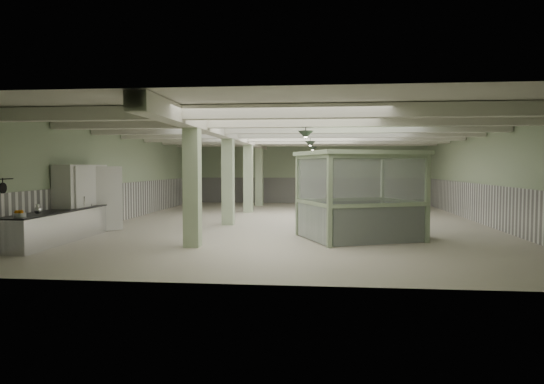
# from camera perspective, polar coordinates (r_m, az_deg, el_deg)

# --- Properties ---
(floor) EXTENTS (20.00, 20.00, 0.00)m
(floor) POSITION_cam_1_polar(r_m,az_deg,el_deg) (18.82, 2.92, -3.59)
(floor) COLOR beige
(floor) RESTS_ON ground
(ceiling) EXTENTS (14.00, 20.00, 0.02)m
(ceiling) POSITION_cam_1_polar(r_m,az_deg,el_deg) (18.75, 2.95, 7.41)
(ceiling) COLOR silver
(ceiling) RESTS_ON wall_back
(wall_back) EXTENTS (14.00, 0.02, 3.60)m
(wall_back) POSITION_cam_1_polar(r_m,az_deg,el_deg) (28.69, 3.94, 2.28)
(wall_back) COLOR #9AAC8A
(wall_back) RESTS_ON floor
(wall_front) EXTENTS (14.00, 0.02, 3.60)m
(wall_front) POSITION_cam_1_polar(r_m,az_deg,el_deg) (8.73, -0.39, 0.65)
(wall_front) COLOR #9AAC8A
(wall_front) RESTS_ON floor
(wall_left) EXTENTS (0.02, 20.00, 3.60)m
(wall_left) POSITION_cam_1_polar(r_m,az_deg,el_deg) (20.30, -17.23, 1.86)
(wall_left) COLOR #9AAC8A
(wall_left) RESTS_ON floor
(wall_right) EXTENTS (0.02, 20.00, 3.60)m
(wall_right) POSITION_cam_1_polar(r_m,az_deg,el_deg) (19.63, 23.80, 1.70)
(wall_right) COLOR #9AAC8A
(wall_right) RESTS_ON floor
(wainscot_left) EXTENTS (0.05, 19.90, 1.50)m
(wainscot_left) POSITION_cam_1_polar(r_m,az_deg,el_deg) (20.33, -17.12, -1.10)
(wainscot_left) COLOR silver
(wainscot_left) RESTS_ON floor
(wainscot_right) EXTENTS (0.05, 19.90, 1.50)m
(wainscot_right) POSITION_cam_1_polar(r_m,az_deg,el_deg) (19.67, 23.67, -1.36)
(wainscot_right) COLOR silver
(wainscot_right) RESTS_ON floor
(wainscot_back) EXTENTS (13.90, 0.05, 1.50)m
(wainscot_back) POSITION_cam_1_polar(r_m,az_deg,el_deg) (28.70, 3.94, 0.18)
(wainscot_back) COLOR silver
(wainscot_back) RESTS_ON floor
(girder) EXTENTS (0.45, 19.90, 0.40)m
(girder) POSITION_cam_1_polar(r_m,az_deg,el_deg) (19.03, -4.65, 6.67)
(girder) COLOR beige
(girder) RESTS_ON ceiling
(beam_a) EXTENTS (13.90, 0.35, 0.32)m
(beam_a) POSITION_cam_1_polar(r_m,az_deg,el_deg) (11.28, 1.00, 9.42)
(beam_a) COLOR beige
(beam_a) RESTS_ON ceiling
(beam_b) EXTENTS (13.90, 0.35, 0.32)m
(beam_b) POSITION_cam_1_polar(r_m,az_deg,el_deg) (13.76, 1.89, 8.26)
(beam_b) COLOR beige
(beam_b) RESTS_ON ceiling
(beam_c) EXTENTS (13.90, 0.35, 0.32)m
(beam_c) POSITION_cam_1_polar(r_m,az_deg,el_deg) (16.25, 2.50, 7.45)
(beam_c) COLOR beige
(beam_c) RESTS_ON ceiling
(beam_d) EXTENTS (13.90, 0.35, 0.32)m
(beam_d) POSITION_cam_1_polar(r_m,az_deg,el_deg) (18.74, 2.95, 6.86)
(beam_d) COLOR beige
(beam_d) RESTS_ON ceiling
(beam_e) EXTENTS (13.90, 0.35, 0.32)m
(beam_e) POSITION_cam_1_polar(r_m,az_deg,el_deg) (21.23, 3.29, 6.40)
(beam_e) COLOR beige
(beam_e) RESTS_ON ceiling
(beam_f) EXTENTS (13.90, 0.35, 0.32)m
(beam_f) POSITION_cam_1_polar(r_m,az_deg,el_deg) (23.73, 3.56, 6.04)
(beam_f) COLOR beige
(beam_f) RESTS_ON ceiling
(beam_g) EXTENTS (13.90, 0.35, 0.32)m
(beam_g) POSITION_cam_1_polar(r_m,az_deg,el_deg) (26.22, 3.78, 5.75)
(beam_g) COLOR beige
(beam_g) RESTS_ON ceiling
(column_a) EXTENTS (0.42, 0.42, 3.60)m
(column_a) POSITION_cam_1_polar(r_m,az_deg,el_deg) (13.14, -9.38, 1.40)
(column_a) COLOR #B5CAA3
(column_a) RESTS_ON floor
(column_b) EXTENTS (0.42, 0.42, 3.60)m
(column_b) POSITION_cam_1_polar(r_m,az_deg,el_deg) (18.01, -5.20, 1.85)
(column_b) COLOR #B5CAA3
(column_b) RESTS_ON floor
(column_c) EXTENTS (0.42, 0.42, 3.60)m
(column_c) POSITION_cam_1_polar(r_m,az_deg,el_deg) (22.94, -2.81, 2.10)
(column_c) COLOR #B5CAA3
(column_c) RESTS_ON floor
(column_d) EXTENTS (0.42, 0.42, 3.60)m
(column_d) POSITION_cam_1_polar(r_m,az_deg,el_deg) (26.90, -1.53, 2.24)
(column_d) COLOR #B5CAA3
(column_d) RESTS_ON floor
(pendant_front) EXTENTS (0.44, 0.44, 0.22)m
(pendant_front) POSITION_cam_1_polar(r_m,az_deg,el_deg) (13.71, 3.98, 6.73)
(pendant_front) COLOR #2B392C
(pendant_front) RESTS_ON ceiling
(pendant_mid) EXTENTS (0.44, 0.44, 0.22)m
(pendant_mid) POSITION_cam_1_polar(r_m,az_deg,el_deg) (19.20, 4.52, 5.66)
(pendant_mid) COLOR #2B392C
(pendant_mid) RESTS_ON ceiling
(pendant_back) EXTENTS (0.44, 0.44, 0.22)m
(pendant_back) POSITION_cam_1_polar(r_m,az_deg,el_deg) (24.19, 4.79, 5.10)
(pendant_back) COLOR #2B392C
(pendant_back) RESTS_ON ceiling
(prep_counter) EXTENTS (0.87, 4.99, 0.91)m
(prep_counter) POSITION_cam_1_polar(r_m,az_deg,el_deg) (15.37, -23.41, -3.59)
(prep_counter) COLOR silver
(prep_counter) RESTS_ON floor
(pitcher_near) EXTENTS (0.23, 0.25, 0.27)m
(pitcher_near) POSITION_cam_1_polar(r_m,az_deg,el_deg) (16.07, -22.27, -1.22)
(pitcher_near) COLOR silver
(pitcher_near) RESTS_ON prep_counter
(pitcher_far) EXTENTS (0.20, 0.23, 0.27)m
(pitcher_far) POSITION_cam_1_polar(r_m,az_deg,el_deg) (14.19, -25.84, -1.84)
(pitcher_far) COLOR silver
(pitcher_far) RESTS_ON prep_counter
(veg_colander) EXTENTS (0.45, 0.45, 0.18)m
(veg_colander) POSITION_cam_1_polar(r_m,az_deg,el_deg) (16.44, -21.13, -1.27)
(veg_colander) COLOR #404045
(veg_colander) RESTS_ON prep_counter
(orange_bowl) EXTENTS (0.34, 0.34, 0.10)m
(orange_bowl) POSITION_cam_1_polar(r_m,az_deg,el_deg) (13.49, -27.53, -2.47)
(orange_bowl) COLOR #B2B2B7
(orange_bowl) RESTS_ON prep_counter
(skillet_far) EXTENTS (0.04, 0.27, 0.27)m
(skillet_far) POSITION_cam_1_polar(r_m,az_deg,el_deg) (13.67, -29.10, 0.41)
(skillet_far) COLOR black
(skillet_far) RESTS_ON hook_rail
(walkin_cooler) EXTENTS (1.10, 2.44, 2.24)m
(walkin_cooler) POSITION_cam_1_polar(r_m,az_deg,el_deg) (16.55, -21.41, -0.81)
(walkin_cooler) COLOR silver
(walkin_cooler) RESTS_ON floor
(guard_booth) EXTENTS (4.04, 3.77, 2.61)m
(guard_booth) POSITION_cam_1_polar(r_m,az_deg,el_deg) (14.65, 10.24, 1.41)
(guard_booth) COLOR #9DB38F
(guard_booth) RESTS_ON floor
(filing_cabinet) EXTENTS (0.56, 0.65, 1.20)m
(filing_cabinet) POSITION_cam_1_polar(r_m,az_deg,el_deg) (15.37, 17.25, -2.95)
(filing_cabinet) COLOR #545446
(filing_cabinet) RESTS_ON floor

